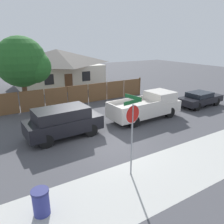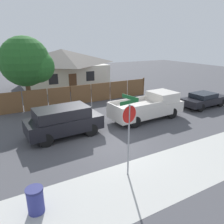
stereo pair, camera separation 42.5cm
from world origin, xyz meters
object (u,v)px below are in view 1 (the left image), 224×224
object	(u,v)px
oak_tree	(24,63)
stop_sign	(132,122)
trash_bin	(41,202)
house	(58,67)
orange_pickup	(147,106)
red_suv	(63,121)
parked_sedan	(200,99)

from	to	relation	value
oak_tree	stop_sign	bearing A→B (deg)	-82.00
oak_tree	trash_bin	world-z (taller)	oak_tree
house	stop_sign	world-z (taller)	house
orange_pickup	trash_bin	bearing A→B (deg)	-151.25
red_suv	parked_sedan	distance (m)	12.39
oak_tree	orange_pickup	world-z (taller)	oak_tree
stop_sign	trash_bin	distance (m)	4.36
stop_sign	orange_pickup	bearing A→B (deg)	35.58
red_suv	trash_bin	distance (m)	6.19
house	trash_bin	distance (m)	21.77
red_suv	trash_bin	world-z (taller)	red_suv
oak_tree	orange_pickup	size ratio (longest dim) A/B	1.05
orange_pickup	parked_sedan	bearing A→B (deg)	-2.50
orange_pickup	trash_bin	size ratio (longest dim) A/B	6.03
oak_tree	red_suv	distance (m)	7.67
oak_tree	stop_sign	xyz separation A→B (m)	(1.73, -12.33, -1.38)
parked_sedan	red_suv	bearing A→B (deg)	177.62
stop_sign	trash_bin	size ratio (longest dim) A/B	3.77
house	parked_sedan	distance (m)	16.88
oak_tree	trash_bin	size ratio (longest dim) A/B	6.33
oak_tree	house	bearing A→B (deg)	56.38
parked_sedan	orange_pickup	bearing A→B (deg)	177.50
stop_sign	oak_tree	bearing A→B (deg)	88.82
red_suv	trash_bin	bearing A→B (deg)	-118.68
house	orange_pickup	bearing A→B (deg)	-82.95
parked_sedan	trash_bin	bearing A→B (deg)	-162.31
parked_sedan	trash_bin	world-z (taller)	parked_sedan
oak_tree	red_suv	world-z (taller)	oak_tree
oak_tree	orange_pickup	distance (m)	10.38
house	red_suv	bearing A→B (deg)	-107.16
house	red_suv	distance (m)	15.64
house	red_suv	size ratio (longest dim) A/B	2.30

